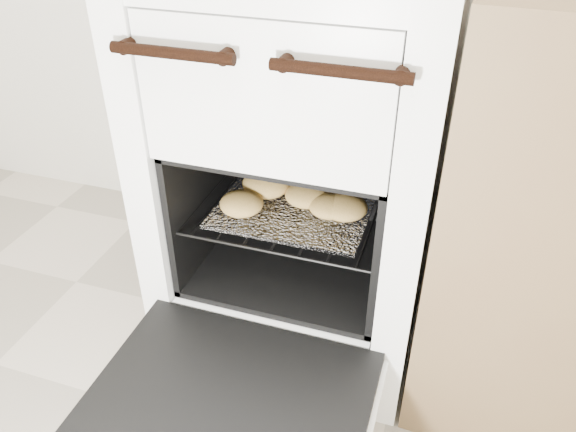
{
  "coord_description": "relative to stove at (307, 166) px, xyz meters",
  "views": [
    {
      "loc": [
        0.37,
        -0.02,
        1.13
      ],
      "look_at": [
        0.04,
        1.0,
        0.42
      ],
      "focal_mm": 35.0,
      "sensor_mm": 36.0,
      "label": 1
    }
  ],
  "objects": [
    {
      "name": "stove",
      "position": [
        0.0,
        0.0,
        0.0
      ],
      "size": [
        0.63,
        0.7,
        0.96
      ],
      "color": "white",
      "rests_on": "ground"
    },
    {
      "name": "oven_door",
      "position": [
        0.0,
        -0.53,
        -0.26
      ],
      "size": [
        0.56,
        0.44,
        0.04
      ],
      "color": "black",
      "rests_on": "stove"
    },
    {
      "name": "oven_rack",
      "position": [
        0.0,
        -0.07,
        -0.07
      ],
      "size": [
        0.46,
        0.44,
        0.01
      ],
      "color": "black",
      "rests_on": "stove"
    },
    {
      "name": "baked_rolls",
      "position": [
        0.01,
        -0.09,
        -0.03
      ],
      "size": [
        0.36,
        0.24,
        0.06
      ],
      "color": "#E0AE59",
      "rests_on": "foil_sheet"
    },
    {
      "name": "foil_sheet",
      "position": [
        0.0,
        -0.09,
        -0.06
      ],
      "size": [
        0.36,
        0.31,
        0.01
      ],
      "primitive_type": "cube",
      "color": "white",
      "rests_on": "oven_rack"
    }
  ]
}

